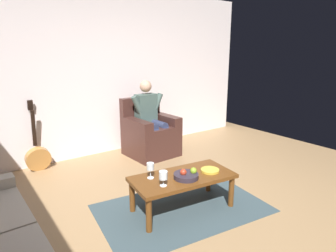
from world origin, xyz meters
TOP-DOWN VIEW (x-y plane):
  - ground_plane at (0.00, 0.00)m, footprint 6.46×6.46m
  - wall_back at (0.00, -2.64)m, footprint 5.78×0.06m
  - rug at (0.16, -0.38)m, footprint 1.93×1.34m
  - armchair at (-0.50, -2.07)m, footprint 0.76×0.76m
  - person_seated at (-0.50, -2.04)m, footprint 0.61×0.55m
  - coffee_table at (0.16, -0.38)m, footprint 1.16×0.66m
  - guitar at (1.17, -2.44)m, footprint 0.35×0.23m
  - wine_glass_near at (0.47, -0.30)m, footprint 0.09×0.09m
  - wine_glass_far at (0.47, -0.53)m, footprint 0.08×0.08m
  - fruit_bowl at (0.17, -0.31)m, footprint 0.26×0.26m
  - decorative_dish at (-0.16, -0.29)m, footprint 0.20×0.20m

SIDE VIEW (x-z plane):
  - ground_plane at x=0.00m, z-range 0.00..0.00m
  - rug at x=0.16m, z-range 0.00..0.01m
  - guitar at x=1.17m, z-range -0.29..0.73m
  - coffee_table at x=0.16m, z-range 0.14..0.53m
  - armchair at x=-0.50m, z-range -0.13..0.80m
  - decorative_dish at x=-0.16m, z-range 0.39..0.41m
  - fruit_bowl at x=0.17m, z-range 0.37..0.48m
  - wine_glass_near at x=0.47m, z-range 0.42..0.57m
  - wine_glass_far at x=0.47m, z-range 0.43..0.59m
  - person_seated at x=-0.50m, z-range 0.04..1.27m
  - wall_back at x=0.00m, z-range 0.00..2.65m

